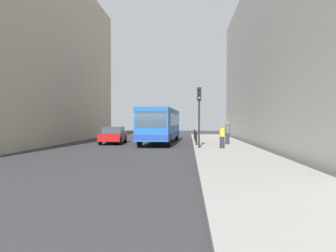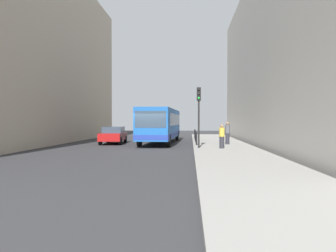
{
  "view_description": "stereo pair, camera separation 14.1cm",
  "coord_description": "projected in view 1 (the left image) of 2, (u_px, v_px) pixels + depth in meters",
  "views": [
    {
      "loc": [
        2.83,
        -22.11,
        1.99
      ],
      "look_at": [
        1.15,
        2.89,
        1.57
      ],
      "focal_mm": 32.64,
      "sensor_mm": 36.0,
      "label": 1
    },
    {
      "loc": [
        2.97,
        -22.1,
        1.99
      ],
      "look_at": [
        1.15,
        2.89,
        1.57
      ],
      "focal_mm": 32.64,
      "sensor_mm": 36.0,
      "label": 2
    }
  ],
  "objects": [
    {
      "name": "bollard_farthest",
      "position": [
        194.0,
        134.0,
        32.13
      ],
      "size": [
        0.11,
        0.11,
        0.95
      ],
      "primitive_type": "cylinder",
      "color": "black",
      "rests_on": "sidewalk"
    },
    {
      "name": "building_left",
      "position": [
        26.0,
        52.0,
        26.91
      ],
      "size": [
        7.0,
        32.0,
        16.19
      ],
      "primitive_type": "cube",
      "color": "#B2A38C",
      "rests_on": "ground"
    },
    {
      "name": "pedestrian_near_signal",
      "position": [
        222.0,
        136.0,
        20.41
      ],
      "size": [
        0.38,
        0.38,
        1.61
      ],
      "rotation": [
        0.0,
        0.0,
        0.43
      ],
      "color": "#26262D",
      "rests_on": "sidewalk"
    },
    {
      "name": "bollard_near",
      "position": [
        197.0,
        139.0,
        23.37
      ],
      "size": [
        0.11,
        0.11,
        0.95
      ],
      "primitive_type": "cylinder",
      "color": "black",
      "rests_on": "sidewalk"
    },
    {
      "name": "traffic_light",
      "position": [
        199.0,
        106.0,
        20.64
      ],
      "size": [
        0.28,
        0.33,
        4.1
      ],
      "color": "black",
      "rests_on": "sidewalk"
    },
    {
      "name": "pedestrian_mid_sidewalk",
      "position": [
        227.0,
        133.0,
        23.98
      ],
      "size": [
        0.38,
        0.38,
        1.75
      ],
      "rotation": [
        0.0,
        0.0,
        3.31
      ],
      "color": "#26262D",
      "rests_on": "sidewalk"
    },
    {
      "name": "bollard_mid",
      "position": [
        196.0,
        137.0,
        26.29
      ],
      "size": [
        0.11,
        0.11,
        0.95
      ],
      "primitive_type": "cylinder",
      "color": "black",
      "rests_on": "sidewalk"
    },
    {
      "name": "bollard_far",
      "position": [
        195.0,
        135.0,
        29.21
      ],
      "size": [
        0.11,
        0.11,
        0.95
      ],
      "primitive_type": "cylinder",
      "color": "black",
      "rests_on": "sidewalk"
    },
    {
      "name": "building_right",
      "position": [
        293.0,
        59.0,
        25.38
      ],
      "size": [
        7.0,
        32.0,
        14.29
      ],
      "primitive_type": "cube",
      "color": "#BCB7AD",
      "rests_on": "ground"
    },
    {
      "name": "ground_plane",
      "position": [
        150.0,
        148.0,
        22.28
      ],
      "size": [
        80.0,
        80.0,
        0.0
      ],
      "primitive_type": "plane",
      "color": "#2D2D30"
    },
    {
      "name": "car_beside_bus",
      "position": [
        113.0,
        135.0,
        26.57
      ],
      "size": [
        2.12,
        4.52,
        1.48
      ],
      "rotation": [
        0.0,
        0.0,
        3.21
      ],
      "color": "maroon",
      "rests_on": "ground"
    },
    {
      "name": "bus",
      "position": [
        161.0,
        124.0,
        27.22
      ],
      "size": [
        2.95,
        11.11,
        3.0
      ],
      "rotation": [
        0.0,
        0.0,
        3.1
      ],
      "color": "#19519E",
      "rests_on": "ground"
    },
    {
      "name": "sidewalk",
      "position": [
        224.0,
        147.0,
        21.92
      ],
      "size": [
        4.4,
        40.0,
        0.15
      ],
      "primitive_type": "cube",
      "color": "gray",
      "rests_on": "ground"
    }
  ]
}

